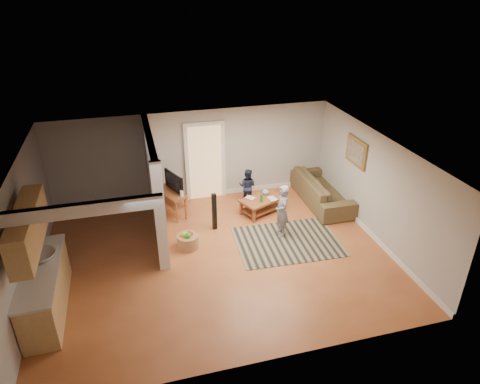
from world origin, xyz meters
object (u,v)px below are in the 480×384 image
speaker_right (160,189)px  toy_basket (188,241)px  sofa (320,201)px  tv_console (172,193)px  speaker_left (214,212)px  child (281,234)px  toddler (247,202)px  coffee_table (262,201)px

speaker_right → toy_basket: speaker_right is taller
sofa → toy_basket: (-3.90, -1.26, 0.18)m
tv_console → speaker_left: size_ratio=1.17×
tv_console → sofa: bearing=-28.4°
tv_console → speaker_right: size_ratio=1.09×
toy_basket → speaker_right: bearing=100.6°
child → speaker_right: bearing=-123.7°
speaker_left → speaker_right: speaker_right is taller
sofa → toddler: 2.04m
coffee_table → toy_basket: 2.41m
tv_console → toy_basket: (0.14, -1.64, -0.43)m
toy_basket → child: size_ratio=0.37×
sofa → speaker_left: (-3.13, -0.62, 0.48)m
child → speaker_left: bearing=-108.8°
coffee_table → child: (0.12, -1.14, -0.33)m
tv_console → speaker_right: bearing=95.0°
coffee_table → speaker_left: speaker_left is taller
toddler → coffee_table: bearing=142.6°
speaker_left → speaker_right: size_ratio=0.94×
speaker_left → toy_basket: bearing=-151.9°
sofa → child: 2.09m
speaker_left → coffee_table: bearing=7.2°
speaker_left → toddler: speaker_left is taller
coffee_table → tv_console: 2.35m
sofa → coffee_table: bearing=95.9°
toy_basket → child: child is taller
coffee_table → child: 1.19m
tv_console → child: size_ratio=0.87×
tv_console → speaker_left: (0.90, -1.00, -0.12)m
tv_console → toy_basket: bearing=-108.3°
sofa → toy_basket: 4.10m
speaker_right → toddler: 2.41m
tv_console → speaker_left: bearing=-70.9°
sofa → toddler: toddler is taller
coffee_table → tv_console: size_ratio=1.11×
speaker_right → child: size_ratio=0.79×
speaker_left → child: speaker_left is taller
speaker_left → child: (1.49, -0.67, -0.48)m
speaker_right → toddler: speaker_right is taller
speaker_left → toddler: (1.15, 1.10, -0.48)m
tv_console → speaker_right: 0.57m
speaker_left → toy_basket: (-0.77, -0.64, -0.30)m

